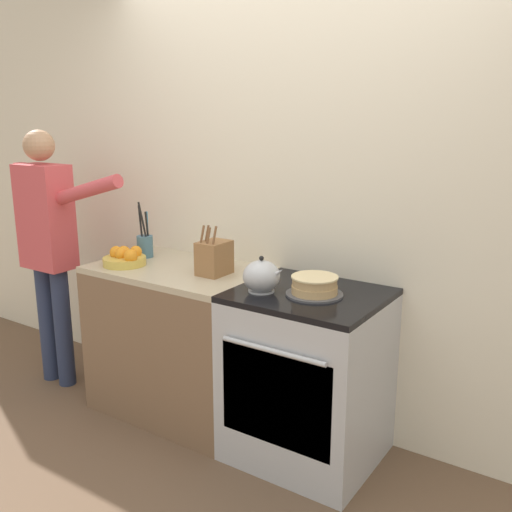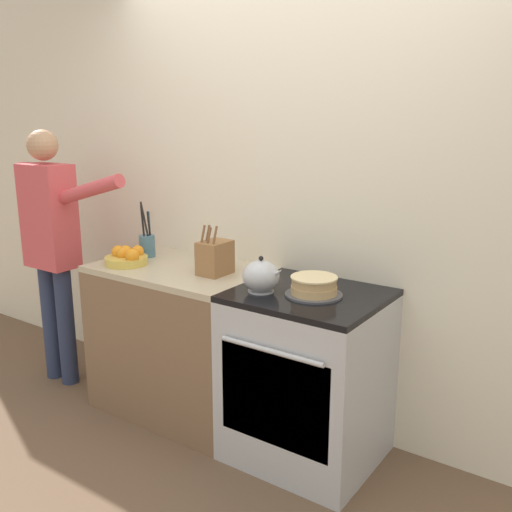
{
  "view_description": "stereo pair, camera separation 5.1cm",
  "coord_description": "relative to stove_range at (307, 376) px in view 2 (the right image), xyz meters",
  "views": [
    {
      "loc": [
        1.51,
        -2.04,
        1.74
      ],
      "look_at": [
        -0.05,
        0.29,
        1.04
      ],
      "focal_mm": 40.0,
      "sensor_mm": 36.0,
      "label": 1
    },
    {
      "loc": [
        1.55,
        -2.02,
        1.74
      ],
      "look_at": [
        -0.05,
        0.29,
        1.04
      ],
      "focal_mm": 40.0,
      "sensor_mm": 36.0,
      "label": 2
    }
  ],
  "objects": [
    {
      "name": "person_baker",
      "position": [
        -1.77,
        -0.18,
        0.54
      ],
      "size": [
        0.93,
        0.2,
        1.65
      ],
      "rotation": [
        0.0,
        0.0,
        0.24
      ],
      "color": "#283351",
      "rests_on": "ground_plane"
    },
    {
      "name": "stove_range",
      "position": [
        0.0,
        0.0,
        0.0
      ],
      "size": [
        0.72,
        0.67,
        0.89
      ],
      "color": "#B7BABF",
      "rests_on": "ground_plane"
    },
    {
      "name": "layer_cake",
      "position": [
        0.04,
        -0.02,
        0.49
      ],
      "size": [
        0.28,
        0.28,
        0.1
      ],
      "color": "#4C4C51",
      "rests_on": "stove_range"
    },
    {
      "name": "fruit_bowl",
      "position": [
        -1.14,
        -0.13,
        0.49
      ],
      "size": [
        0.25,
        0.25,
        0.11
      ],
      "color": "gold",
      "rests_on": "counter_cabinet"
    },
    {
      "name": "counter_cabinet",
      "position": [
        -0.85,
        0.0,
        -0.0
      ],
      "size": [
        0.99,
        0.64,
        0.89
      ],
      "color": "brown",
      "rests_on": "ground_plane"
    },
    {
      "name": "utensil_crock",
      "position": [
        -1.18,
        0.07,
        0.52
      ],
      "size": [
        0.1,
        0.1,
        0.34
      ],
      "color": "#477084",
      "rests_on": "counter_cabinet"
    },
    {
      "name": "wall_back",
      "position": [
        -0.25,
        0.34,
        0.86
      ],
      "size": [
        8.0,
        0.04,
        2.6
      ],
      "color": "silver",
      "rests_on": "ground_plane"
    },
    {
      "name": "knife_block",
      "position": [
        -0.59,
        0.0,
        0.54
      ],
      "size": [
        0.14,
        0.18,
        0.28
      ],
      "color": "olive",
      "rests_on": "counter_cabinet"
    },
    {
      "name": "ground_plane",
      "position": [
        -0.25,
        -0.32,
        -0.44
      ],
      "size": [
        16.0,
        16.0,
        0.0
      ],
      "primitive_type": "plane",
      "color": "brown"
    },
    {
      "name": "tea_kettle",
      "position": [
        -0.2,
        -0.12,
        0.52
      ],
      "size": [
        0.23,
        0.18,
        0.18
      ],
      "color": "#B7BABF",
      "rests_on": "stove_range"
    }
  ]
}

